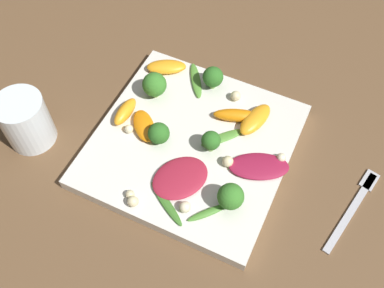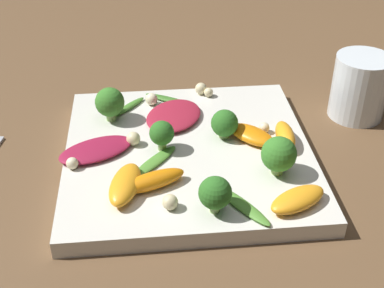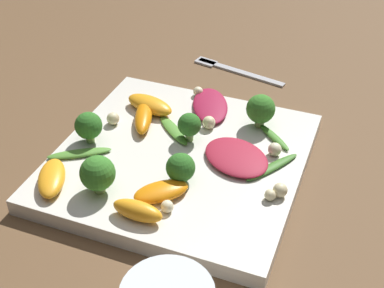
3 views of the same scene
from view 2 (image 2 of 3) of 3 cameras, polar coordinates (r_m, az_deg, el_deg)
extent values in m
plane|color=brown|center=(0.68, -0.40, -1.92)|extent=(2.40, 2.40, 0.00)
cube|color=silver|center=(0.68, -0.41, -1.18)|extent=(0.31, 0.31, 0.02)
cylinder|color=white|center=(0.79, 17.45, 5.83)|extent=(0.08, 0.08, 0.09)
ellipsoid|color=maroon|center=(0.67, -10.22, -0.65)|extent=(0.11, 0.08, 0.01)
ellipsoid|color=maroon|center=(0.73, -1.97, 3.05)|extent=(0.11, 0.11, 0.01)
ellipsoid|color=orange|center=(0.59, 11.21, -5.81)|extent=(0.08, 0.06, 0.02)
ellipsoid|color=orange|center=(0.60, -7.15, -4.29)|extent=(0.05, 0.08, 0.02)
ellipsoid|color=orange|center=(0.61, -4.26, -3.94)|extent=(0.08, 0.05, 0.02)
ellipsoid|color=orange|center=(0.69, 6.37, 0.99)|extent=(0.07, 0.07, 0.02)
ellipsoid|color=orange|center=(0.68, 9.95, 0.80)|extent=(0.02, 0.06, 0.02)
cylinder|color=#84AD5B|center=(0.69, 3.45, 1.16)|extent=(0.01, 0.01, 0.01)
sphere|color=#2D6B23|center=(0.68, 3.50, 2.24)|extent=(0.04, 0.04, 0.04)
cylinder|color=#7A9E51|center=(0.63, 9.09, -2.49)|extent=(0.01, 0.01, 0.02)
sphere|color=#387A28|center=(0.62, 9.25, -1.07)|extent=(0.04, 0.04, 0.04)
cylinder|color=#84AD5B|center=(0.67, -3.22, 0.22)|extent=(0.01, 0.01, 0.02)
sphere|color=#2D6B23|center=(0.66, -3.27, 1.40)|extent=(0.03, 0.03, 0.03)
cylinder|color=#84AD5B|center=(0.57, 2.45, -6.57)|extent=(0.01, 0.01, 0.02)
sphere|color=#2D6B23|center=(0.56, 2.49, -5.22)|extent=(0.04, 0.04, 0.04)
cylinder|color=#84AD5B|center=(0.73, -8.64, 3.14)|extent=(0.01, 0.01, 0.02)
sphere|color=#387A28|center=(0.72, -8.77, 4.44)|extent=(0.04, 0.04, 0.04)
ellipsoid|color=#518E33|center=(0.65, -3.96, -1.84)|extent=(0.06, 0.07, 0.01)
ellipsoid|color=#518E33|center=(0.58, 5.47, -6.56)|extent=(0.06, 0.08, 0.01)
ellipsoid|color=#3D7528|center=(0.77, -2.19, 4.68)|extent=(0.08, 0.06, 0.01)
ellipsoid|color=#47842D|center=(0.76, -6.84, 3.92)|extent=(0.05, 0.06, 0.01)
sphere|color=beige|center=(0.78, 1.77, 5.54)|extent=(0.01, 0.01, 0.01)
sphere|color=beige|center=(0.68, -6.28, 0.57)|extent=(0.02, 0.02, 0.02)
sphere|color=beige|center=(0.65, -12.66, -2.02)|extent=(0.01, 0.01, 0.01)
sphere|color=beige|center=(0.79, 0.96, 5.94)|extent=(0.02, 0.02, 0.02)
sphere|color=beige|center=(0.76, -4.34, 4.79)|extent=(0.02, 0.02, 0.02)
sphere|color=beige|center=(0.58, -2.35, -6.21)|extent=(0.02, 0.02, 0.02)
sphere|color=beige|center=(0.70, 7.69, 1.73)|extent=(0.01, 0.01, 0.01)
camera|label=1|loc=(0.94, -19.02, 46.95)|focal=42.00mm
camera|label=3|loc=(0.93, 36.09, 31.34)|focal=50.00mm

